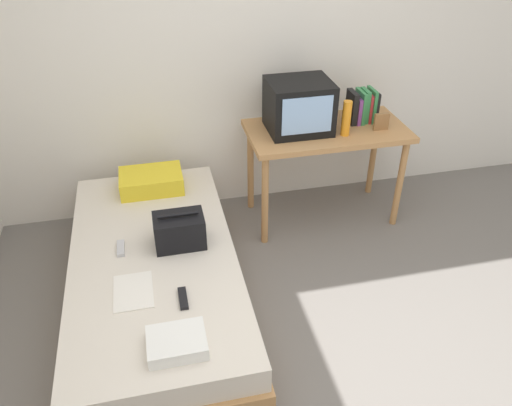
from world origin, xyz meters
The scene contains 14 objects.
ground_plane centered at (0.00, 0.00, 0.00)m, with size 8.00×8.00×0.00m, color slate.
wall_back centered at (0.00, 2.00, 1.30)m, with size 5.20×0.10×2.60m, color silver.
bed centered at (-0.81, 0.81, 0.21)m, with size 1.00×2.00×0.42m.
desk centered at (0.52, 1.55, 0.66)m, with size 1.16×0.60×0.76m.
tv centered at (0.31, 1.58, 0.94)m, with size 0.44×0.39×0.36m.
water_bottle centered at (0.61, 1.43, 0.89)m, with size 0.06×0.06×0.25m, color orange.
book_row centered at (0.80, 1.62, 0.88)m, with size 0.21×0.17×0.24m.
picture_frame centered at (0.89, 1.45, 0.82)m, with size 0.11×0.02×0.12m, color olive.
pillow centered at (-0.77, 1.56, 0.49)m, with size 0.44×0.30×0.13m, color yellow.
handbag centered at (-0.64, 0.87, 0.52)m, with size 0.30×0.20×0.22m.
magazine centered at (-0.93, 0.51, 0.43)m, with size 0.21×0.29×0.01m, color white.
remote_dark centered at (-0.68, 0.39, 0.43)m, with size 0.04×0.16×0.02m, color black.
remote_silver centered at (-1.00, 0.89, 0.43)m, with size 0.04×0.14×0.02m, color #B7B7BC.
folded_towel centered at (-0.74, 0.07, 0.46)m, with size 0.28×0.22×0.07m, color white.
Camera 1 is at (-0.74, -1.61, 2.34)m, focal length 35.57 mm.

